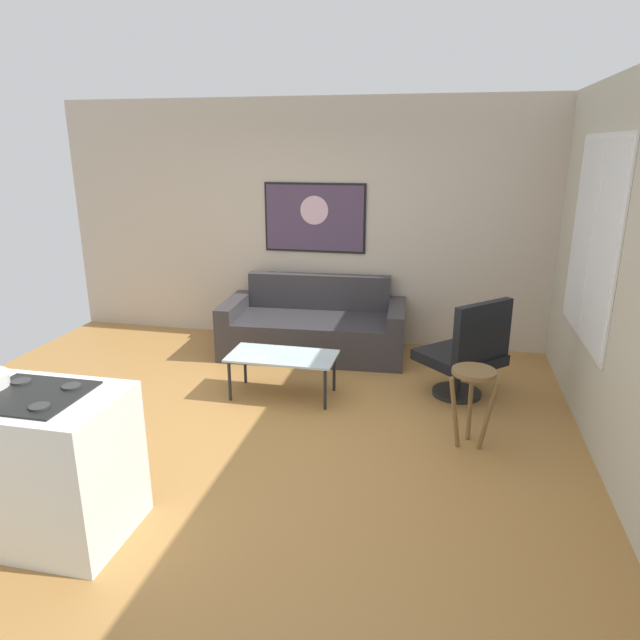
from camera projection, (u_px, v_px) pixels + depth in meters
name	position (u px, v px, depth m)	size (l,w,h in m)	color
ground	(263.00, 430.00, 4.81)	(6.40, 6.40, 0.04)	#A6753C
back_wall	(323.00, 224.00, 6.66)	(6.40, 0.05, 2.80)	#BEAF9C
right_wall	(615.00, 272.00, 4.13)	(0.05, 6.40, 2.80)	#BAB49E
couch	(314.00, 329.00, 6.48)	(2.08, 1.05, 0.84)	#322F33
coffee_table	(283.00, 358.00, 5.32)	(1.00, 0.50, 0.41)	silver
armchair	(467.00, 353.00, 5.24)	(0.91, 0.91, 0.96)	black
bar_stool	(473.00, 386.00, 4.39)	(0.38, 0.38, 0.64)	brown
kitchen_counter	(1.00, 460.00, 3.46)	(1.58, 0.68, 0.92)	silver
wall_painting	(315.00, 218.00, 6.61)	(1.20, 0.03, 0.80)	black
window	(593.00, 240.00, 4.66)	(0.03, 1.53, 1.68)	silver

